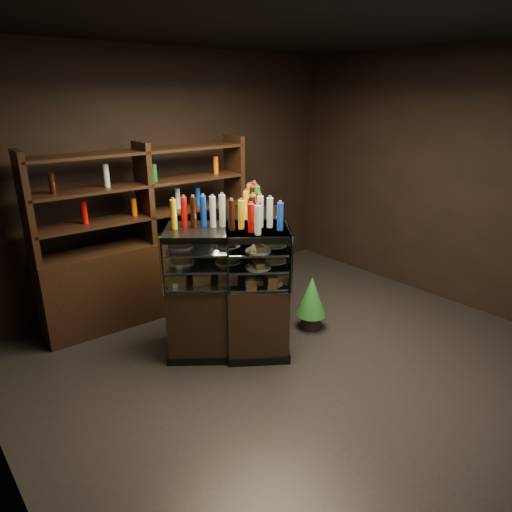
{
  "coord_description": "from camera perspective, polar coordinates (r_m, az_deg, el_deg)",
  "views": [
    {
      "loc": [
        -2.78,
        -2.53,
        2.5
      ],
      "look_at": [
        -0.08,
        0.7,
        0.98
      ],
      "focal_mm": 32.0,
      "sensor_mm": 36.0,
      "label": 1
    }
  ],
  "objects": [
    {
      "name": "display_case",
      "position": [
        4.71,
        -1.75,
        -6.03
      ],
      "size": [
        1.62,
        1.32,
        1.31
      ],
      "rotation": [
        0.0,
        0.0,
        0.15
      ],
      "color": "black",
      "rests_on": "ground"
    },
    {
      "name": "ground",
      "position": [
        4.51,
        6.68,
        -13.93
      ],
      "size": [
        5.0,
        5.0,
        0.0
      ],
      "primitive_type": "plane",
      "color": "black",
      "rests_on": "ground"
    },
    {
      "name": "bottles_top",
      "position": [
        4.37,
        -1.9,
        5.82
      ],
      "size": [
        1.1,
        0.86,
        0.3
      ],
      "color": "yellow",
      "rests_on": "display_case"
    },
    {
      "name": "back_shelving",
      "position": [
        5.43,
        -13.05,
        -1.07
      ],
      "size": [
        2.48,
        0.53,
        2.0
      ],
      "rotation": [
        0.0,
        0.0,
        -0.04
      ],
      "color": "black",
      "rests_on": "ground"
    },
    {
      "name": "room_shell",
      "position": [
        3.8,
        7.86,
        11.23
      ],
      "size": [
        5.02,
        5.02,
        3.01
      ],
      "color": "black",
      "rests_on": "ground"
    },
    {
      "name": "potted_conifer",
      "position": [
        5.05,
        6.98,
        -4.9
      ],
      "size": [
        0.33,
        0.33,
        0.7
      ],
      "rotation": [
        0.0,
        0.0,
        -0.24
      ],
      "color": "black",
      "rests_on": "ground"
    },
    {
      "name": "food_display",
      "position": [
        4.5,
        -1.78,
        0.16
      ],
      "size": [
        1.27,
        1.0,
        0.41
      ],
      "color": "#B38040",
      "rests_on": "display_case"
    }
  ]
}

